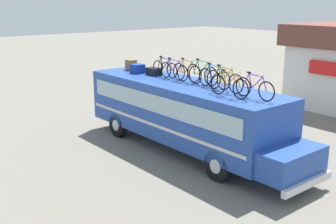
% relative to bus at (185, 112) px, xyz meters
% --- Properties ---
extents(ground_plane, '(120.00, 120.00, 0.00)m').
position_rel_bus_xyz_m(ground_plane, '(-0.22, 0.00, -1.60)').
color(ground_plane, slate).
extents(bus, '(10.72, 2.65, 2.75)m').
position_rel_bus_xyz_m(bus, '(0.00, 0.00, 0.00)').
color(bus, '#23479E').
rests_on(bus, ground).
extents(luggage_bag_1, '(0.47, 0.36, 0.48)m').
position_rel_bus_xyz_m(luggage_bag_1, '(-4.04, 0.21, 1.39)').
color(luggage_bag_1, olive).
rests_on(luggage_bag_1, bus).
extents(luggage_bag_2, '(0.51, 0.49, 0.40)m').
position_rel_bus_xyz_m(luggage_bag_2, '(-3.14, -0.06, 1.35)').
color(luggage_bag_2, '#193899').
rests_on(luggage_bag_2, bus).
extents(luggage_bag_3, '(0.67, 0.41, 0.31)m').
position_rel_bus_xyz_m(luggage_bag_3, '(-2.27, 0.19, 1.31)').
color(luggage_bag_3, black).
rests_on(luggage_bag_3, bus).
extents(rooftop_bicycle_1, '(1.61, 0.44, 0.87)m').
position_rel_bus_xyz_m(rooftop_bicycle_1, '(-1.64, 0.30, 1.51)').
color(rooftop_bicycle_1, black).
rests_on(rooftop_bicycle_1, bus).
extents(rooftop_bicycle_2, '(1.72, 0.44, 0.88)m').
position_rel_bus_xyz_m(rooftop_bicycle_2, '(-0.92, 0.20, 1.52)').
color(rooftop_bicycle_2, black).
rests_on(rooftop_bicycle_2, bus).
extents(rooftop_bicycle_3, '(1.68, 0.44, 0.95)m').
position_rel_bus_xyz_m(rooftop_bicycle_3, '(-0.15, 0.21, 1.54)').
color(rooftop_bicycle_3, black).
rests_on(rooftop_bicycle_3, bus).
extents(rooftop_bicycle_4, '(1.70, 0.44, 0.98)m').
position_rel_bus_xyz_m(rooftop_bicycle_4, '(0.54, 0.40, 1.55)').
color(rooftop_bicycle_4, black).
rests_on(rooftop_bicycle_4, bus).
extents(rooftop_bicycle_5, '(1.63, 0.44, 0.91)m').
position_rel_bus_xyz_m(rooftop_bicycle_5, '(1.34, 0.24, 1.53)').
color(rooftop_bicycle_5, black).
rests_on(rooftop_bicycle_5, bus).
extents(rooftop_bicycle_6, '(1.78, 0.44, 0.94)m').
position_rel_bus_xyz_m(rooftop_bicycle_6, '(2.00, 0.09, 1.54)').
color(rooftop_bicycle_6, black).
rests_on(rooftop_bicycle_6, bus).
extents(rooftop_bicycle_7, '(1.71, 0.44, 0.91)m').
position_rel_bus_xyz_m(rooftop_bicycle_7, '(2.72, -0.45, 1.53)').
color(rooftop_bicycle_7, black).
rests_on(rooftop_bicycle_7, bus).
extents(rooftop_bicycle_8, '(1.63, 0.44, 0.88)m').
position_rel_bus_xyz_m(rooftop_bicycle_8, '(3.45, -0.01, 1.52)').
color(rooftop_bicycle_8, black).
rests_on(rooftop_bicycle_8, bus).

